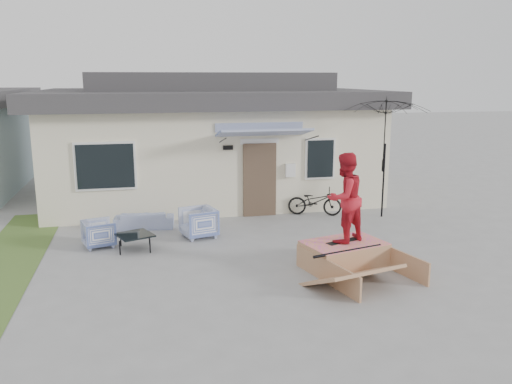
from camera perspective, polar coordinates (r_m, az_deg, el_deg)
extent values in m
plane|color=gray|center=(10.78, 0.53, -8.85)|extent=(90.00, 90.00, 0.00)
cube|color=#44642A|center=(12.75, -25.29, -6.67)|extent=(1.40, 8.00, 0.01)
cube|color=beige|center=(18.10, -5.23, 4.68)|extent=(10.00, 7.00, 3.00)
cube|color=#333337|center=(17.95, -5.34, 10.22)|extent=(10.80, 7.80, 0.50)
cube|color=#333337|center=(17.94, -5.38, 11.98)|extent=(7.50, 4.50, 0.60)
cube|color=brown|center=(14.90, 0.40, 1.32)|extent=(0.95, 0.08, 2.10)
cube|color=white|center=(14.47, -16.05, 2.72)|extent=(1.60, 0.06, 1.30)
cube|color=white|center=(15.31, 6.98, 3.62)|extent=(0.90, 0.06, 1.20)
cube|color=#455AA5|center=(14.20, 0.87, 6.49)|extent=(2.50, 1.09, 0.29)
imported|color=#455AA5|center=(14.16, -12.08, -2.67)|extent=(1.57, 0.60, 0.60)
imported|color=#455AA5|center=(12.87, -16.72, -4.20)|extent=(0.80, 0.83, 0.70)
imported|color=#455AA5|center=(13.12, -6.28, -3.16)|extent=(0.92, 0.95, 0.82)
cube|color=black|center=(12.49, -13.02, -5.30)|extent=(0.97, 0.97, 0.37)
imported|color=black|center=(15.18, 6.41, -0.70)|extent=(1.63, 1.04, 0.99)
cylinder|color=black|center=(15.23, 13.69, 1.21)|extent=(0.05, 0.05, 2.10)
imported|color=black|center=(15.12, 13.82, 3.82)|extent=(2.43, 2.26, 0.90)
cube|color=black|center=(11.13, 9.42, -5.27)|extent=(0.80, 0.45, 0.05)
imported|color=red|center=(10.88, 9.60, -0.46)|extent=(1.13, 1.03, 1.86)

